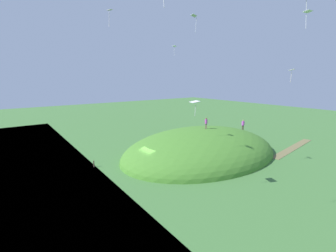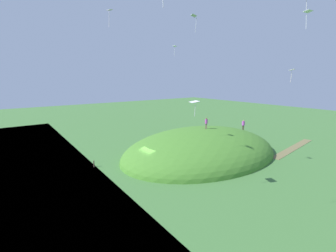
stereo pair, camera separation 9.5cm
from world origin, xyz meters
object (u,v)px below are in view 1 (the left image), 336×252
kite_7 (174,47)px  kite_8 (194,17)px  kite_4 (308,12)px  person_on_hilltop (206,122)px  mooring_post (94,164)px  kite_2 (292,71)px  kite_5 (110,12)px  person_walking_path (197,130)px  kite_6 (195,102)px  person_near_shore (243,124)px

kite_7 → kite_8: 14.48m
kite_4 → person_on_hilltop: bearing=103.5°
mooring_post → person_on_hilltop: bearing=-14.7°
kite_2 → mooring_post: (-15.62, 15.85, -11.39)m
kite_4 → kite_5: size_ratio=0.97×
person_walking_path → mooring_post: 22.61m
person_on_hilltop → kite_7: (-0.05, 7.74, 11.39)m
kite_5 → kite_6: kite_5 is taller
kite_4 → person_walking_path: bearing=79.4°
kite_2 → kite_8: bearing=136.0°
kite_2 → kite_5: size_ratio=0.76×
kite_5 → kite_8: size_ratio=1.02×
kite_4 → kite_7: bearing=98.3°
kite_6 → kite_8: kite_8 is taller
kite_5 → person_on_hilltop: bearing=-4.4°
kite_6 → kite_7: kite_7 is taller
kite_8 → kite_6: bearing=-129.6°
kite_4 → kite_6: (-12.82, 3.04, -8.84)m
person_walking_path → kite_2: bearing=-156.3°
kite_4 → kite_8: kite_4 is taller
kite_6 → mooring_post: 16.06m
person_on_hilltop → kite_4: (2.74, -11.38, 13.03)m
kite_5 → kite_6: (3.74, -9.40, -8.98)m
person_walking_path → kite_5: kite_5 is taller
kite_6 → kite_8: bearing=50.4°
person_on_hilltop → kite_7: size_ratio=1.00×
person_walking_path → kite_4: size_ratio=0.95×
person_walking_path → kite_5: 27.51m
person_near_shore → kite_2: 17.15m
person_walking_path → mooring_post: size_ratio=1.93×
kite_7 → kite_8: size_ratio=0.94×
person_near_shore → kite_7: bearing=34.6°
kite_6 → mooring_post: kite_6 is taller
person_near_shore → kite_8: bearing=91.2°
kite_8 → kite_7: bearing=60.4°
person_walking_path → kite_7: kite_7 is taller
kite_8 → mooring_post: size_ratio=2.07×
person_near_shore → kite_8: kite_8 is taller
kite_4 → kite_6: 15.87m
person_on_hilltop → kite_2: kite_2 is taller
kite_2 → mooring_post: 25.00m
kite_6 → mooring_post: (-5.54, 12.44, -8.51)m
person_near_shore → kite_6: bearing=98.1°
kite_4 → kite_5: 20.71m
kite_2 → kite_5: kite_5 is taller
person_near_shore → kite_4: 19.47m
kite_6 → kite_7: size_ratio=0.83×
kite_6 → kite_8: 9.44m
person_walking_path → kite_6: kite_6 is taller
kite_7 → kite_5: bearing=-154.2°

